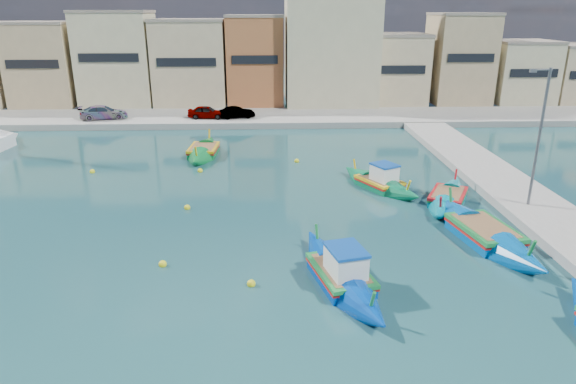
# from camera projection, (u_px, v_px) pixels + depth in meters

# --- Properties ---
(ground) EXTENTS (160.00, 160.00, 0.00)m
(ground) POSITION_uv_depth(u_px,v_px,m) (203.00, 268.00, 22.70)
(ground) COLOR #153540
(ground) RESTS_ON ground
(north_quay) EXTENTS (80.00, 8.00, 0.60)m
(north_quay) POSITION_uv_depth(u_px,v_px,m) (240.00, 118.00, 52.74)
(north_quay) COLOR gray
(north_quay) RESTS_ON ground
(north_townhouses) EXTENTS (83.20, 7.87, 10.19)m
(north_townhouses) POSITION_uv_depth(u_px,v_px,m) (301.00, 64.00, 58.33)
(north_townhouses) COLOR tan
(north_townhouses) RESTS_ON ground
(church_block) EXTENTS (10.00, 10.00, 19.10)m
(church_block) POSITION_uv_depth(u_px,v_px,m) (330.00, 32.00, 57.90)
(church_block) COLOR #C2BA91
(church_block) RESTS_ON ground
(quay_street_lamp) EXTENTS (1.18, 0.16, 8.00)m
(quay_street_lamp) POSITION_uv_depth(u_px,v_px,m) (538.00, 137.00, 27.50)
(quay_street_lamp) COLOR #595B60
(quay_street_lamp) RESTS_ON ground
(parked_cars) EXTENTS (17.41, 2.84, 1.32)m
(parked_cars) POSITION_uv_depth(u_px,v_px,m) (163.00, 112.00, 50.75)
(parked_cars) COLOR #4C1919
(parked_cars) RESTS_ON north_quay
(luzzu_turquoise_cabin) EXTENTS (3.88, 8.82, 2.77)m
(luzzu_turquoise_cabin) POSITION_uv_depth(u_px,v_px,m) (341.00, 276.00, 21.39)
(luzzu_turquoise_cabin) COLOR #003AA1
(luzzu_turquoise_cabin) RESTS_ON ground
(luzzu_blue_cabin) EXTENTS (5.06, 7.29, 2.59)m
(luzzu_blue_cabin) POSITION_uv_depth(u_px,v_px,m) (380.00, 183.00, 32.81)
(luzzu_blue_cabin) COLOR #0A6E44
(luzzu_blue_cabin) RESTS_ON ground
(luzzu_cyan_mid) EXTENTS (5.14, 7.64, 2.27)m
(luzzu_cyan_mid) POSITION_uv_depth(u_px,v_px,m) (448.00, 199.00, 30.39)
(luzzu_cyan_mid) COLOR #00859A
(luzzu_cyan_mid) RESTS_ON ground
(luzzu_green) EXTENTS (2.52, 8.04, 2.50)m
(luzzu_green) POSITION_uv_depth(u_px,v_px,m) (204.00, 152.00, 40.31)
(luzzu_green) COLOR #0B7532
(luzzu_green) RESTS_ON ground
(luzzu_blue_south) EXTENTS (3.87, 9.86, 2.78)m
(luzzu_blue_south) POSITION_uv_depth(u_px,v_px,m) (484.00, 234.00, 25.42)
(luzzu_blue_south) COLOR #0056A5
(luzzu_blue_south) RESTS_ON ground
(mooring_buoys) EXTENTS (26.12, 18.58, 0.36)m
(mooring_buoys) POSITION_uv_depth(u_px,v_px,m) (239.00, 206.00, 29.61)
(mooring_buoys) COLOR yellow
(mooring_buoys) RESTS_ON ground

